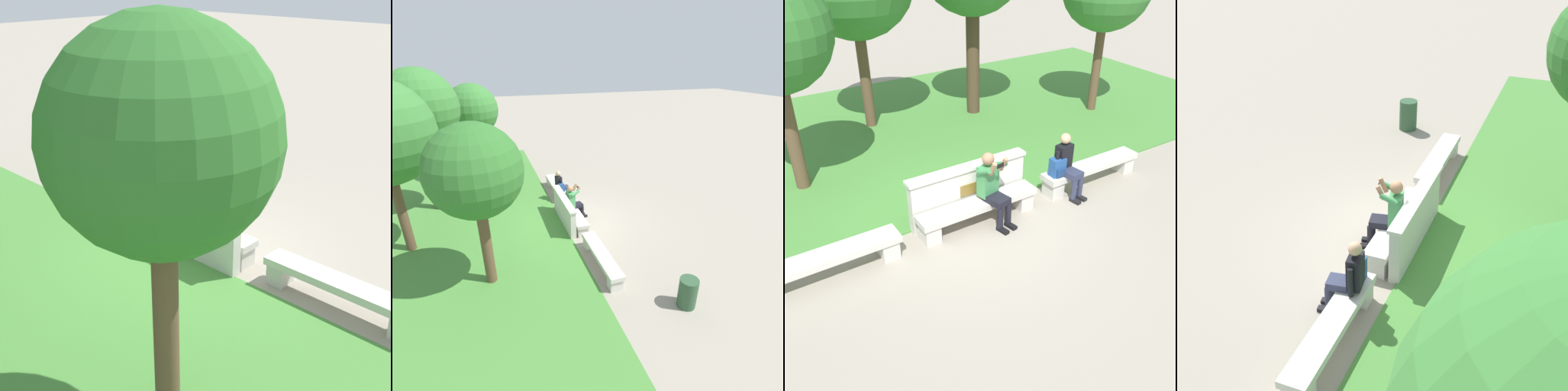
# 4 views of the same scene
# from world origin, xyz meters

# --- Properties ---
(ground_plane) EXTENTS (80.00, 80.00, 0.00)m
(ground_plane) POSITION_xyz_m (0.00, 0.00, 0.00)
(ground_plane) COLOR gray
(bench_main) EXTENTS (2.30, 0.40, 0.45)m
(bench_main) POSITION_xyz_m (-2.69, 0.00, 0.31)
(bench_main) COLOR beige
(bench_main) RESTS_ON ground
(bench_near) EXTENTS (2.30, 0.40, 0.45)m
(bench_near) POSITION_xyz_m (-0.00, 0.00, 0.31)
(bench_near) COLOR beige
(bench_near) RESTS_ON ground
(bench_mid) EXTENTS (2.30, 0.40, 0.45)m
(bench_mid) POSITION_xyz_m (2.69, 0.00, 0.31)
(bench_mid) COLOR beige
(bench_mid) RESTS_ON ground
(backrest_wall_with_plaque) EXTENTS (2.35, 0.24, 1.01)m
(backrest_wall_with_plaque) POSITION_xyz_m (-0.00, 0.34, 0.52)
(backrest_wall_with_plaque) COLOR beige
(backrest_wall_with_plaque) RESTS_ON ground
(person_photographer) EXTENTS (0.52, 0.77, 1.32)m
(person_photographer) POSITION_xyz_m (0.24, -0.08, 0.74)
(person_photographer) COLOR black
(person_photographer) RESTS_ON ground
(person_distant) EXTENTS (0.48, 0.71, 1.26)m
(person_distant) POSITION_xyz_m (1.97, -0.07, 0.67)
(person_distant) COLOR black
(person_distant) RESTS_ON ground
(backpack) EXTENTS (0.28, 0.24, 0.43)m
(backpack) POSITION_xyz_m (1.77, -0.02, 0.63)
(backpack) COLOR #234C8C
(backpack) RESTS_ON bench_mid
(tree_left_background) EXTENTS (2.20, 2.20, 4.17)m
(tree_left_background) POSITION_xyz_m (-2.34, 2.95, 3.04)
(tree_left_background) COLOR brown
(tree_left_background) RESTS_ON ground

